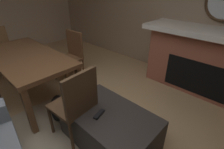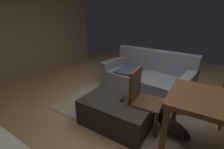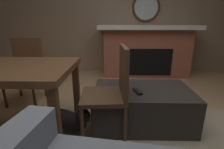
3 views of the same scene
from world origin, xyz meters
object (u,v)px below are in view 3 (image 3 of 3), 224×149
at_px(fireplace, 146,51).
at_px(ottoman_coffee_table, 142,106).
at_px(round_wall_mirror, 146,7).
at_px(tv_remote, 138,91).
at_px(small_dog, 67,119).
at_px(dining_chair_south, 26,66).
at_px(dining_chair_west, 112,87).

height_order(fireplace, ottoman_coffee_table, fireplace).
xyz_separation_m(round_wall_mirror, tv_remote, (0.43, 2.31, -1.01)).
height_order(round_wall_mirror, small_dog, round_wall_mirror).
xyz_separation_m(tv_remote, small_dog, (0.74, 0.12, -0.27)).
relative_size(ottoman_coffee_table, dining_chair_south, 1.16).
height_order(tv_remote, small_dog, tv_remote).
height_order(tv_remote, dining_chair_west, dining_chair_west).
bearing_deg(tv_remote, dining_chair_west, 6.87).
bearing_deg(dining_chair_west, round_wall_mirror, -106.12).
distance_m(round_wall_mirror, ottoman_coffee_table, 2.56).
xyz_separation_m(fireplace, ottoman_coffee_table, (0.36, 1.92, -0.33)).
bearing_deg(fireplace, small_dog, 61.25).
relative_size(ottoman_coffee_table, tv_remote, 6.77).
xyz_separation_m(tv_remote, dining_chair_south, (1.56, -0.72, 0.09)).
height_order(fireplace, small_dog, fireplace).
relative_size(tv_remote, dining_chair_west, 0.17).
bearing_deg(tv_remote, fireplace, -116.27).
height_order(round_wall_mirror, tv_remote, round_wall_mirror).
distance_m(round_wall_mirror, dining_chair_west, 2.67).
xyz_separation_m(round_wall_mirror, ottoman_coffee_table, (0.36, 2.21, -1.24)).
xyz_separation_m(round_wall_mirror, dining_chair_west, (0.70, 2.41, -0.93)).
bearing_deg(round_wall_mirror, fireplace, 90.00).
distance_m(fireplace, small_dog, 2.47).
relative_size(ottoman_coffee_table, dining_chair_west, 1.16).
bearing_deg(fireplace, dining_chair_south, 33.24).
height_order(round_wall_mirror, ottoman_coffee_table, round_wall_mirror).
height_order(tv_remote, dining_chair_south, dining_chair_south).
bearing_deg(small_dog, dining_chair_south, -45.46).
height_order(round_wall_mirror, dining_chair_west, round_wall_mirror).
bearing_deg(dining_chair_south, round_wall_mirror, -141.37).
distance_m(ottoman_coffee_table, dining_chair_west, 0.50).
bearing_deg(fireplace, tv_remote, 77.98).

